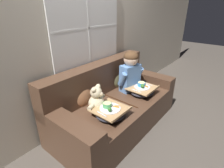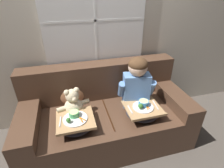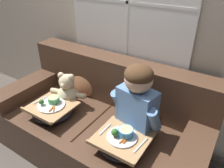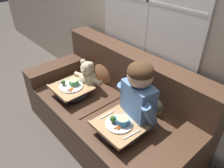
{
  "view_description": "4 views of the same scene",
  "coord_description": "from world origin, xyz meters",
  "px_view_note": "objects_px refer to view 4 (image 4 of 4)",
  "views": [
    {
      "loc": [
        -1.67,
        -1.27,
        1.63
      ],
      "look_at": [
        0.03,
        0.11,
        0.62
      ],
      "focal_mm": 28.0,
      "sensor_mm": 36.0,
      "label": 1
    },
    {
      "loc": [
        -0.36,
        -1.55,
        1.68
      ],
      "look_at": [
        0.07,
        0.04,
        0.74
      ],
      "focal_mm": 28.0,
      "sensor_mm": 36.0,
      "label": 2
    },
    {
      "loc": [
        0.94,
        -1.21,
        1.65
      ],
      "look_at": [
        0.08,
        0.12,
        0.74
      ],
      "focal_mm": 35.0,
      "sensor_mm": 36.0,
      "label": 3
    },
    {
      "loc": [
        1.3,
        -1.08,
        1.79
      ],
      "look_at": [
        -0.0,
        0.06,
        0.64
      ],
      "focal_mm": 35.0,
      "sensor_mm": 36.0,
      "label": 4
    }
  ],
  "objects_px": {
    "teddy_bear": "(88,77)",
    "child_figure": "(139,92)",
    "couch": "(112,110)",
    "throw_pillow_behind_teddy": "(105,68)",
    "throw_pillow_behind_child": "(155,97)",
    "lap_tray_teddy": "(72,90)",
    "lap_tray_child": "(119,128)"
  },
  "relations": [
    {
      "from": "teddy_bear",
      "to": "child_figure",
      "type": "bearing_deg",
      "value": 0.27
    },
    {
      "from": "couch",
      "to": "throw_pillow_behind_teddy",
      "type": "distance_m",
      "value": 0.5
    },
    {
      "from": "throw_pillow_behind_child",
      "to": "throw_pillow_behind_teddy",
      "type": "bearing_deg",
      "value": 180.0
    },
    {
      "from": "teddy_bear",
      "to": "throw_pillow_behind_child",
      "type": "bearing_deg",
      "value": 18.34
    },
    {
      "from": "couch",
      "to": "throw_pillow_behind_child",
      "type": "relative_size",
      "value": 5.32
    },
    {
      "from": "couch",
      "to": "child_figure",
      "type": "xyz_separation_m",
      "value": [
        0.36,
        -0.03,
        0.44
      ]
    },
    {
      "from": "couch",
      "to": "lap_tray_teddy",
      "type": "distance_m",
      "value": 0.47
    },
    {
      "from": "throw_pillow_behind_teddy",
      "to": "child_figure",
      "type": "height_order",
      "value": "child_figure"
    },
    {
      "from": "teddy_bear",
      "to": "lap_tray_teddy",
      "type": "xyz_separation_m",
      "value": [
        -0.0,
        -0.21,
        -0.08
      ]
    },
    {
      "from": "throw_pillow_behind_child",
      "to": "lap_tray_teddy",
      "type": "height_order",
      "value": "throw_pillow_behind_child"
    },
    {
      "from": "couch",
      "to": "teddy_bear",
      "type": "relative_size",
      "value": 5.26
    },
    {
      "from": "throw_pillow_behind_child",
      "to": "throw_pillow_behind_teddy",
      "type": "height_order",
      "value": "throw_pillow_behind_teddy"
    },
    {
      "from": "teddy_bear",
      "to": "lap_tray_teddy",
      "type": "height_order",
      "value": "teddy_bear"
    },
    {
      "from": "lap_tray_teddy",
      "to": "throw_pillow_behind_child",
      "type": "bearing_deg",
      "value": 31.8
    },
    {
      "from": "child_figure",
      "to": "lap_tray_teddy",
      "type": "xyz_separation_m",
      "value": [
        -0.72,
        -0.21,
        -0.27
      ]
    },
    {
      "from": "teddy_bear",
      "to": "couch",
      "type": "bearing_deg",
      "value": 5.74
    },
    {
      "from": "lap_tray_teddy",
      "to": "couch",
      "type": "bearing_deg",
      "value": 34.15
    },
    {
      "from": "lap_tray_teddy",
      "to": "child_figure",
      "type": "bearing_deg",
      "value": 16.39
    },
    {
      "from": "throw_pillow_behind_child",
      "to": "teddy_bear",
      "type": "height_order",
      "value": "throw_pillow_behind_child"
    },
    {
      "from": "couch",
      "to": "throw_pillow_behind_teddy",
      "type": "xyz_separation_m",
      "value": [
        -0.36,
        0.2,
        0.27
      ]
    },
    {
      "from": "throw_pillow_behind_child",
      "to": "couch",
      "type": "bearing_deg",
      "value": -150.67
    },
    {
      "from": "lap_tray_child",
      "to": "lap_tray_teddy",
      "type": "distance_m",
      "value": 0.72
    },
    {
      "from": "throw_pillow_behind_child",
      "to": "lap_tray_teddy",
      "type": "bearing_deg",
      "value": -148.2
    },
    {
      "from": "teddy_bear",
      "to": "lap_tray_child",
      "type": "height_order",
      "value": "teddy_bear"
    },
    {
      "from": "teddy_bear",
      "to": "lap_tray_child",
      "type": "xyz_separation_m",
      "value": [
        0.72,
        -0.21,
        -0.08
      ]
    },
    {
      "from": "couch",
      "to": "lap_tray_teddy",
      "type": "height_order",
      "value": "couch"
    },
    {
      "from": "lap_tray_child",
      "to": "teddy_bear",
      "type": "bearing_deg",
      "value": 163.8
    },
    {
      "from": "throw_pillow_behind_teddy",
      "to": "lap_tray_child",
      "type": "relative_size",
      "value": 0.96
    },
    {
      "from": "throw_pillow_behind_child",
      "to": "throw_pillow_behind_teddy",
      "type": "relative_size",
      "value": 0.97
    },
    {
      "from": "throw_pillow_behind_child",
      "to": "child_figure",
      "type": "xyz_separation_m",
      "value": [
        -0.0,
        -0.24,
        0.17
      ]
    },
    {
      "from": "throw_pillow_behind_child",
      "to": "child_figure",
      "type": "relative_size",
      "value": 0.59
    },
    {
      "from": "lap_tray_child",
      "to": "lap_tray_teddy",
      "type": "xyz_separation_m",
      "value": [
        -0.72,
        0.0,
        -0.0
      ]
    }
  ]
}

